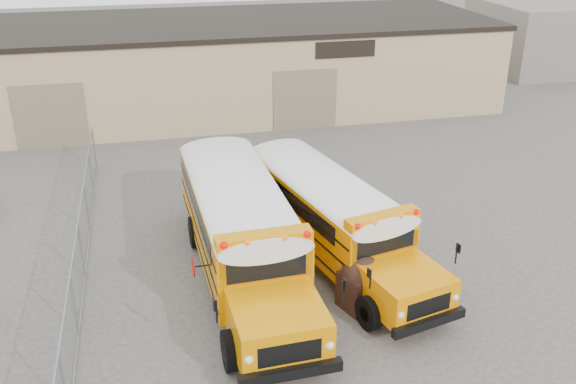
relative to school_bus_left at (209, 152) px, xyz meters
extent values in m
plane|color=#464240|center=(1.50, -8.28, -1.73)|extent=(120.00, 120.00, 0.00)
cube|color=tan|center=(1.50, 11.72, 0.52)|extent=(30.00, 10.00, 4.50)
cube|color=black|center=(1.50, 11.72, 2.82)|extent=(30.20, 10.20, 0.25)
cube|color=black|center=(7.50, 6.70, 2.17)|extent=(3.00, 0.08, 0.80)
cube|color=#706350|center=(-6.50, 6.70, -0.23)|extent=(3.20, 0.08, 3.00)
cube|color=#706350|center=(5.50, 6.70, -0.23)|extent=(3.20, 0.08, 3.00)
cylinder|color=gray|center=(-4.50, -8.28, -0.83)|extent=(0.07, 0.07, 1.80)
cylinder|color=gray|center=(-4.50, -5.28, -0.83)|extent=(0.07, 0.07, 1.80)
cylinder|color=gray|center=(-4.50, -2.28, -0.83)|extent=(0.07, 0.07, 1.80)
cylinder|color=gray|center=(-4.50, 0.72, -0.83)|extent=(0.07, 0.07, 1.80)
cylinder|color=gray|center=(-4.50, 3.72, -0.83)|extent=(0.07, 0.07, 1.80)
cylinder|color=gray|center=(-4.50, -5.28, 0.05)|extent=(0.05, 18.00, 0.05)
cylinder|color=gray|center=(-4.50, -5.28, -1.68)|extent=(0.05, 18.00, 0.05)
cube|color=gray|center=(-4.50, -5.28, -0.83)|extent=(0.02, 18.00, 1.70)
cube|color=gray|center=(25.50, 15.72, 0.47)|extent=(10.00, 8.00, 4.40)
cube|color=orange|center=(-0.02, 0.44, -0.17)|extent=(2.82, 7.74, 2.06)
cube|color=orange|center=(0.18, -4.49, -0.63)|extent=(2.30, 2.30, 1.16)
cube|color=black|center=(0.13, -3.36, 0.40)|extent=(2.06, 0.14, 0.75)
cube|color=white|center=(-0.02, 0.44, 1.01)|extent=(2.82, 7.82, 0.40)
cube|color=orange|center=(0.12, -3.13, 1.04)|extent=(2.48, 0.60, 0.36)
sphere|color=#E50705|center=(-0.92, -3.40, 1.16)|extent=(0.20, 0.20, 0.20)
sphere|color=#E50705|center=(1.19, -3.32, 1.16)|extent=(0.20, 0.20, 0.20)
sphere|color=orange|center=(-0.34, -3.38, 1.16)|extent=(0.20, 0.20, 0.20)
sphere|color=orange|center=(0.61, -3.34, 1.16)|extent=(0.20, 0.20, 0.20)
cube|color=black|center=(0.22, -5.67, -1.09)|extent=(2.47, 0.32, 0.28)
cube|color=black|center=(-0.17, 4.32, -1.09)|extent=(2.47, 0.30, 0.28)
cube|color=black|center=(-0.02, 0.44, -0.25)|extent=(2.85, 7.59, 0.06)
cube|color=black|center=(-0.03, 0.74, 0.40)|extent=(2.80, 6.54, 0.62)
cylinder|color=black|center=(-1.02, -4.42, -1.21)|extent=(0.32, 1.06, 1.05)
cylinder|color=black|center=(1.37, -4.33, -1.21)|extent=(0.32, 1.06, 1.05)
cylinder|color=black|center=(-1.27, 1.92, -1.21)|extent=(0.32, 1.06, 1.05)
cylinder|color=black|center=(1.12, 2.02, -1.21)|extent=(0.32, 1.06, 1.05)
cylinder|color=#BF0505|center=(-1.62, -2.24, -0.05)|extent=(0.05, 0.56, 0.56)
cube|color=orange|center=(1.77, 0.16, -0.32)|extent=(3.87, 7.29, 1.87)
cube|color=orange|center=(2.84, -4.19, -0.73)|extent=(2.43, 2.43, 1.05)
cube|color=black|center=(2.59, -3.20, 0.21)|extent=(1.83, 0.50, 0.69)
cube|color=white|center=(1.77, 0.16, 0.76)|extent=(3.89, 7.36, 0.37)
cube|color=orange|center=(2.54, -2.99, 0.78)|extent=(2.28, 0.98, 0.33)
sphere|color=#E50705|center=(1.66, -3.42, 0.89)|extent=(0.18, 0.18, 0.18)
sphere|color=#E50705|center=(3.53, -2.97, 0.89)|extent=(0.18, 0.18, 0.18)
sphere|color=orange|center=(2.17, -3.30, 0.89)|extent=(0.18, 0.18, 0.18)
sphere|color=orange|center=(3.01, -3.09, 0.89)|extent=(0.18, 0.18, 0.18)
cube|color=black|center=(3.09, -5.24, -1.14)|extent=(2.22, 0.73, 0.26)
cube|color=black|center=(0.94, 3.59, -1.14)|extent=(2.22, 0.71, 0.26)
cube|color=black|center=(1.77, 0.16, -0.39)|extent=(3.87, 7.16, 0.05)
cube|color=black|center=(1.71, 0.43, 0.21)|extent=(3.63, 6.23, 0.57)
cylinder|color=black|center=(1.76, -4.35, -1.25)|extent=(0.47, 0.98, 0.95)
cylinder|color=black|center=(3.87, -3.84, -1.25)|extent=(0.47, 0.98, 0.95)
cylinder|color=black|center=(0.39, 1.25, -1.25)|extent=(0.47, 0.98, 0.95)
cylinder|color=black|center=(2.50, 1.77, -1.25)|extent=(0.47, 0.98, 0.95)
cube|color=black|center=(3.21, -8.66, -1.19)|extent=(1.35, 1.28, 1.08)
sphere|color=black|center=(3.21, -8.66, -0.70)|extent=(1.19, 1.19, 1.19)
camera|label=1|loc=(-2.21, -23.02, 8.78)|focal=40.00mm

